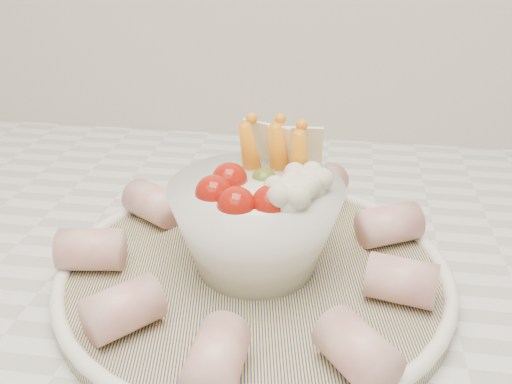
# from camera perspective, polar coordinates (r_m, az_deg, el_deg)

# --- Properties ---
(serving_platter) EXTENTS (0.38, 0.38, 0.02)m
(serving_platter) POSITION_cam_1_polar(r_m,az_deg,el_deg) (0.49, -0.17, -8.03)
(serving_platter) COLOR navy
(serving_platter) RESTS_ON kitchen_counter
(veggie_bowl) EXTENTS (0.14, 0.14, 0.12)m
(veggie_bowl) POSITION_cam_1_polar(r_m,az_deg,el_deg) (0.47, 0.17, -2.84)
(veggie_bowl) COLOR silver
(veggie_bowl) RESTS_ON serving_platter
(cured_meat_rolls) EXTENTS (0.31, 0.31, 0.04)m
(cured_meat_rolls) POSITION_cam_1_polar(r_m,az_deg,el_deg) (0.48, -0.17, -5.86)
(cured_meat_rolls) COLOR #BC565A
(cured_meat_rolls) RESTS_ON serving_platter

